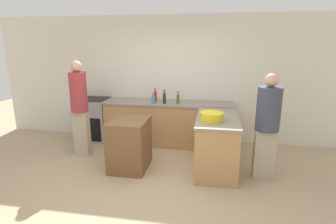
% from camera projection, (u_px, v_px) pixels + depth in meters
% --- Properties ---
extents(ground_plane, '(14.00, 14.00, 0.00)m').
position_uv_depth(ground_plane, '(149.00, 186.00, 4.00)').
color(ground_plane, tan).
extents(wall_back, '(8.00, 0.06, 2.70)m').
position_uv_depth(wall_back, '(171.00, 79.00, 5.72)').
color(wall_back, silver).
rests_on(wall_back, ground_plane).
extents(counter_back, '(2.69, 0.69, 0.92)m').
position_uv_depth(counter_back, '(169.00, 123.00, 5.60)').
color(counter_back, tan).
rests_on(counter_back, ground_plane).
extents(counter_peninsula, '(0.69, 1.38, 0.92)m').
position_uv_depth(counter_peninsula, '(216.00, 143.00, 4.48)').
color(counter_peninsula, tan).
rests_on(counter_peninsula, ground_plane).
extents(range_oven, '(0.71, 0.66, 0.93)m').
position_uv_depth(range_oven, '(94.00, 119.00, 5.88)').
color(range_oven, '#99999E').
rests_on(range_oven, ground_plane).
extents(island_table, '(0.61, 0.73, 0.86)m').
position_uv_depth(island_table, '(130.00, 144.00, 4.48)').
color(island_table, brown).
rests_on(island_table, ground_plane).
extents(mixing_bowl, '(0.37, 0.37, 0.13)m').
position_uv_depth(mixing_bowl, '(212.00, 117.00, 4.12)').
color(mixing_bowl, yellow).
rests_on(mixing_bowl, counter_peninsula).
extents(dish_soap_bottle, '(0.07, 0.07, 0.22)m').
position_uv_depth(dish_soap_bottle, '(153.00, 99.00, 5.34)').
color(dish_soap_bottle, '#338CBF').
rests_on(dish_soap_bottle, counter_back).
extents(wine_bottle_dark, '(0.06, 0.06, 0.29)m').
position_uv_depth(wine_bottle_dark, '(164.00, 98.00, 5.31)').
color(wine_bottle_dark, black).
rests_on(wine_bottle_dark, counter_back).
extents(olive_oil_bottle, '(0.06, 0.06, 0.26)m').
position_uv_depth(olive_oil_bottle, '(178.00, 99.00, 5.32)').
color(olive_oil_bottle, '#475B1E').
rests_on(olive_oil_bottle, counter_back).
extents(hot_sauce_bottle, '(0.08, 0.08, 0.29)m').
position_uv_depth(hot_sauce_bottle, '(155.00, 96.00, 5.49)').
color(hot_sauce_bottle, red).
rests_on(hot_sauce_bottle, counter_back).
extents(person_by_range, '(0.31, 0.31, 1.81)m').
position_uv_depth(person_by_range, '(79.00, 105.00, 4.89)').
color(person_by_range, '#ADA38E').
rests_on(person_by_range, ground_plane).
extents(person_at_peninsula, '(0.36, 0.36, 1.68)m').
position_uv_depth(person_at_peninsula, '(267.00, 124.00, 4.02)').
color(person_at_peninsula, '#ADA38E').
rests_on(person_at_peninsula, ground_plane).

